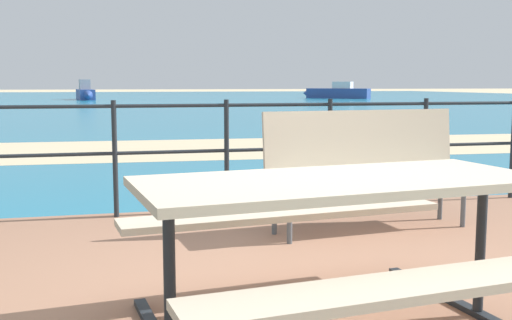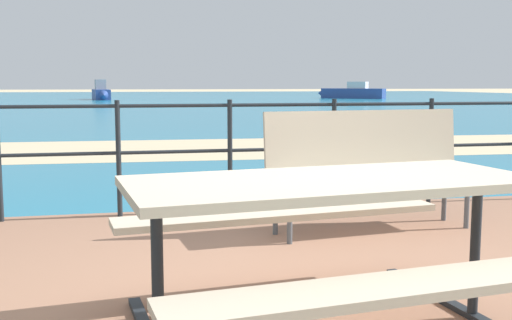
{
  "view_description": "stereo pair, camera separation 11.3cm",
  "coord_description": "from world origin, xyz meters",
  "px_view_note": "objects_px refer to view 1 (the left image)",
  "views": [
    {
      "loc": [
        -1.02,
        -2.96,
        1.22
      ],
      "look_at": [
        -0.01,
        1.27,
        0.68
      ],
      "focal_mm": 42.99,
      "sensor_mm": 36.0,
      "label": 1
    },
    {
      "loc": [
        -0.91,
        -2.98,
        1.22
      ],
      "look_at": [
        -0.01,
        1.27,
        0.68
      ],
      "focal_mm": 42.99,
      "sensor_mm": 36.0,
      "label": 2
    }
  ],
  "objects_px": {
    "picnic_table": "(341,214)",
    "boat_mid": "(337,92)",
    "park_bench": "(367,158)",
    "boat_near": "(85,93)"
  },
  "relations": [
    {
      "from": "boat_near",
      "to": "boat_mid",
      "type": "xyz_separation_m",
      "value": [
        19.53,
        -0.57,
        -0.01
      ]
    },
    {
      "from": "picnic_table",
      "to": "boat_mid",
      "type": "xyz_separation_m",
      "value": [
        16.83,
        44.08,
        -0.15
      ]
    },
    {
      "from": "park_bench",
      "to": "boat_mid",
      "type": "bearing_deg",
      "value": 62.76
    },
    {
      "from": "picnic_table",
      "to": "boat_mid",
      "type": "bearing_deg",
      "value": 62.09
    },
    {
      "from": "picnic_table",
      "to": "park_bench",
      "type": "bearing_deg",
      "value": 56.45
    },
    {
      "from": "picnic_table",
      "to": "boat_mid",
      "type": "distance_m",
      "value": 47.18
    },
    {
      "from": "boat_near",
      "to": "boat_mid",
      "type": "relative_size",
      "value": 1.05
    },
    {
      "from": "picnic_table",
      "to": "park_bench",
      "type": "distance_m",
      "value": 2.22
    },
    {
      "from": "picnic_table",
      "to": "park_bench",
      "type": "xyz_separation_m",
      "value": [
        0.99,
        1.99,
        -0.01
      ]
    },
    {
      "from": "picnic_table",
      "to": "boat_near",
      "type": "distance_m",
      "value": 44.73
    }
  ]
}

